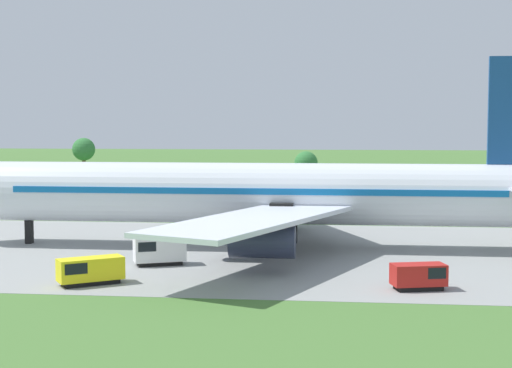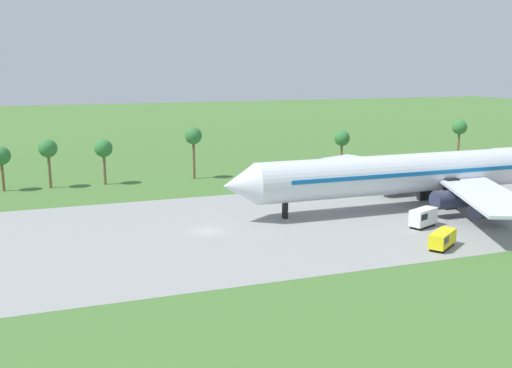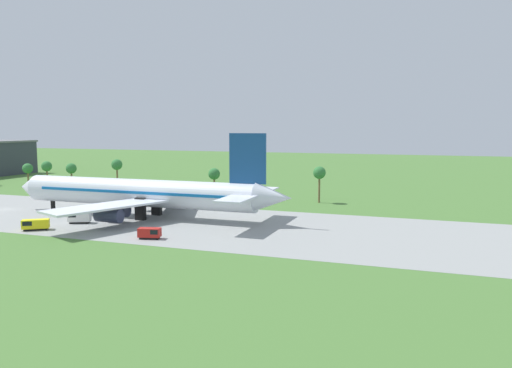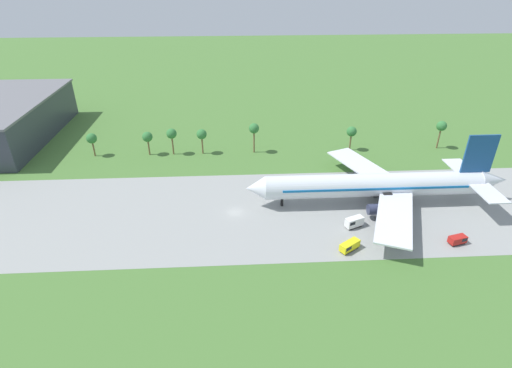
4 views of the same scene
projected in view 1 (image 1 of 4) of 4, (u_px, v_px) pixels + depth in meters
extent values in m
cylinder|color=silver|center=(256.00, 193.00, 84.18)|extent=(60.68, 6.54, 6.54)
cube|color=#146BB7|center=(256.00, 189.00, 84.14)|extent=(51.58, 6.67, 0.65)
cube|color=silver|center=(255.00, 220.00, 70.69)|extent=(18.03, 28.31, 0.44)
cube|color=silver|center=(279.00, 193.00, 97.54)|extent=(18.03, 28.31, 0.44)
cylinder|color=#2D334C|center=(242.00, 231.00, 76.70)|extent=(5.88, 2.94, 2.94)
cylinder|color=#2D334C|center=(262.00, 242.00, 69.93)|extent=(5.88, 2.94, 2.94)
cylinder|color=#2D334C|center=(259.00, 213.00, 92.24)|extent=(5.88, 2.94, 2.94)
cylinder|color=#2D334C|center=(286.00, 207.00, 98.43)|extent=(5.88, 2.94, 2.94)
cube|color=black|center=(29.00, 220.00, 87.25)|extent=(0.70, 0.90, 5.23)
cube|color=black|center=(281.00, 228.00, 80.54)|extent=(2.40, 1.20, 5.23)
cube|color=black|center=(286.00, 220.00, 87.67)|extent=(2.40, 1.20, 5.23)
cube|color=black|center=(418.00, 287.00, 63.28)|extent=(3.98, 2.66, 0.40)
cube|color=#B21E19|center=(418.00, 274.00, 63.20)|extent=(4.65, 3.02, 1.71)
cube|color=black|center=(433.00, 271.00, 63.35)|extent=(1.97, 2.35, 0.90)
cube|color=black|center=(91.00, 282.00, 65.31)|extent=(4.78, 4.07, 0.40)
cube|color=yellow|center=(91.00, 269.00, 65.22)|extent=(5.56, 4.69, 1.87)
cube|color=black|center=(73.00, 267.00, 64.51)|extent=(2.70, 2.75, 0.90)
cube|color=black|center=(160.00, 263.00, 74.19)|extent=(4.46, 3.25, 0.40)
cube|color=white|center=(160.00, 248.00, 74.08)|extent=(5.20, 3.72, 2.39)
cube|color=black|center=(146.00, 245.00, 73.68)|extent=(2.34, 2.53, 0.90)
cylinder|color=brown|center=(306.00, 188.00, 120.29)|extent=(0.56, 0.56, 6.65)
sphere|color=#337538|center=(306.00, 163.00, 119.97)|extent=(3.60, 3.60, 3.60)
cylinder|color=brown|center=(84.00, 180.00, 124.09)|extent=(0.56, 0.56, 8.62)
sphere|color=#337538|center=(84.00, 149.00, 123.70)|extent=(3.60, 3.60, 3.60)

